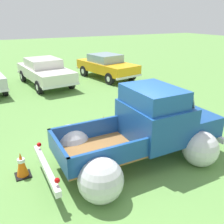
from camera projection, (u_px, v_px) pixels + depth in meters
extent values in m
plane|color=#609347|center=(132.00, 160.00, 6.50)|extent=(80.00, 80.00, 0.00)
cylinder|color=black|center=(157.00, 125.00, 7.71)|extent=(0.76, 0.22, 0.76)
cylinder|color=silver|center=(157.00, 125.00, 7.71)|extent=(0.34, 0.23, 0.34)
cylinder|color=black|center=(199.00, 149.00, 6.27)|extent=(0.76, 0.22, 0.76)
cylinder|color=silver|center=(199.00, 149.00, 6.27)|extent=(0.34, 0.23, 0.34)
cylinder|color=black|center=(72.00, 145.00, 6.50)|extent=(0.76, 0.22, 0.76)
cylinder|color=silver|center=(72.00, 145.00, 6.50)|extent=(0.34, 0.23, 0.34)
cylinder|color=black|center=(100.00, 181.00, 5.07)|extent=(0.76, 0.22, 0.76)
cylinder|color=silver|center=(100.00, 181.00, 5.07)|extent=(0.34, 0.23, 0.34)
sphere|color=silver|center=(71.00, 142.00, 6.52)|extent=(0.96, 0.96, 0.96)
sphere|color=silver|center=(101.00, 180.00, 5.00)|extent=(0.96, 0.96, 0.96)
cube|color=olive|center=(99.00, 151.00, 5.90)|extent=(2.06, 1.55, 0.04)
cube|color=#19478C|center=(88.00, 130.00, 6.42)|extent=(2.05, 0.09, 0.50)
cube|color=#19478C|center=(114.00, 157.00, 5.21)|extent=(2.05, 0.09, 0.50)
cube|color=#19478C|center=(135.00, 134.00, 6.24)|extent=(0.09, 1.54, 0.50)
cube|color=#19478C|center=(59.00, 152.00, 5.39)|extent=(0.09, 1.54, 0.50)
cube|color=#19478C|center=(155.00, 121.00, 6.42)|extent=(1.46, 1.71, 0.95)
cube|color=#19478C|center=(153.00, 96.00, 6.13)|extent=(1.16, 1.55, 0.45)
cube|color=#8CADB7|center=(173.00, 93.00, 6.41)|extent=(0.16, 1.46, 0.38)
cube|color=#19478C|center=(184.00, 121.00, 6.95)|extent=(1.26, 1.63, 0.55)
sphere|color=silver|center=(157.00, 123.00, 7.72)|extent=(0.92, 0.92, 0.92)
sphere|color=silver|center=(200.00, 149.00, 6.23)|extent=(0.92, 0.92, 0.92)
cube|color=silver|center=(46.00, 168.00, 5.37)|extent=(0.13, 1.98, 0.14)
cube|color=silver|center=(197.00, 128.00, 7.30)|extent=(0.13, 1.98, 0.14)
sphere|color=red|center=(39.00, 145.00, 5.98)|extent=(0.11, 0.11, 0.11)
sphere|color=red|center=(57.00, 180.00, 4.67)|extent=(0.11, 0.11, 0.11)
cylinder|color=black|center=(5.00, 89.00, 11.68)|extent=(0.25, 0.67, 0.66)
cylinder|color=silver|center=(5.00, 89.00, 11.68)|extent=(0.23, 0.31, 0.30)
cylinder|color=black|center=(71.00, 82.00, 12.83)|extent=(0.26, 0.68, 0.66)
cylinder|color=silver|center=(71.00, 82.00, 12.83)|extent=(0.24, 0.32, 0.30)
cylinder|color=black|center=(39.00, 87.00, 11.96)|extent=(0.26, 0.68, 0.66)
cylinder|color=silver|center=(39.00, 87.00, 11.96)|extent=(0.24, 0.32, 0.30)
cylinder|color=black|center=(51.00, 73.00, 15.07)|extent=(0.26, 0.68, 0.66)
cylinder|color=silver|center=(51.00, 73.00, 15.07)|extent=(0.24, 0.32, 0.30)
cylinder|color=black|center=(23.00, 76.00, 14.20)|extent=(0.26, 0.68, 0.66)
cylinder|color=silver|center=(23.00, 76.00, 14.20)|extent=(0.24, 0.32, 0.30)
cube|color=silver|center=(45.00, 72.00, 13.38)|extent=(2.26, 4.67, 0.55)
cube|color=silver|center=(43.00, 63.00, 13.34)|extent=(1.76, 2.04, 0.45)
cube|color=silver|center=(33.00, 70.00, 15.19)|extent=(1.88, 0.29, 0.12)
cube|color=silver|center=(61.00, 86.00, 11.75)|extent=(1.88, 0.29, 0.12)
cylinder|color=black|center=(131.00, 75.00, 14.52)|extent=(0.32, 0.69, 0.66)
cylinder|color=silver|center=(131.00, 75.00, 14.52)|extent=(0.26, 0.33, 0.30)
cylinder|color=black|center=(110.00, 79.00, 13.57)|extent=(0.32, 0.69, 0.66)
cylinder|color=silver|center=(110.00, 79.00, 13.57)|extent=(0.26, 0.33, 0.30)
cylinder|color=black|center=(105.00, 68.00, 16.44)|extent=(0.32, 0.69, 0.66)
cylinder|color=silver|center=(105.00, 68.00, 16.44)|extent=(0.26, 0.33, 0.30)
cylinder|color=black|center=(84.00, 71.00, 15.50)|extent=(0.32, 0.69, 0.66)
cylinder|color=silver|center=(84.00, 71.00, 15.50)|extent=(0.26, 0.33, 0.30)
cube|color=#F2A819|center=(107.00, 67.00, 14.87)|extent=(2.48, 4.37, 0.55)
cube|color=#8CADB7|center=(105.00, 58.00, 14.81)|extent=(1.81, 1.98, 0.45)
cube|color=silver|center=(89.00, 66.00, 16.44)|extent=(1.80, 0.43, 0.12)
cube|color=silver|center=(129.00, 77.00, 13.49)|extent=(1.80, 0.43, 0.12)
cube|color=black|center=(23.00, 175.00, 5.87)|extent=(0.36, 0.36, 0.03)
cone|color=orange|center=(21.00, 164.00, 5.75)|extent=(0.28, 0.28, 0.60)
cylinder|color=white|center=(21.00, 161.00, 5.72)|extent=(0.17, 0.17, 0.08)
cube|color=black|center=(104.00, 134.00, 7.94)|extent=(0.36, 0.36, 0.03)
cone|color=orange|center=(104.00, 125.00, 7.82)|extent=(0.28, 0.28, 0.60)
cylinder|color=white|center=(104.00, 122.00, 7.79)|extent=(0.17, 0.17, 0.08)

